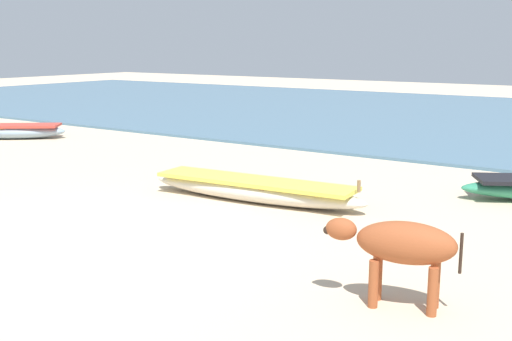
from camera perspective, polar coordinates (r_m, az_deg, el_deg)
The scene contains 5 objects.
ground at distance 9.59m, azimuth -16.33°, elevation -6.30°, with size 80.00×80.00×0.00m, color beige.
sea_water at distance 25.71m, azimuth 18.12°, elevation 4.53°, with size 60.00×20.00×0.08m, color slate.
fishing_boat_1 at distance 11.60m, azimuth -0.14°, elevation -1.67°, with size 4.41×1.17×0.60m.
fishing_boat_2 at distance 20.57m, azimuth -20.84°, elevation 3.34°, with size 2.94×2.52×0.62m.
cow_adult_rust at distance 7.04m, azimuth 12.83°, elevation -6.58°, with size 1.47×0.66×0.97m.
Camera 1 is at (7.17, -5.71, 2.82)m, focal length 44.68 mm.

